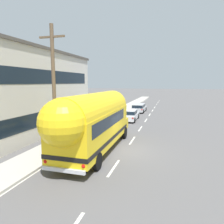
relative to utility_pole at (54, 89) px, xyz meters
The scene contains 7 objects.
ground_plane 6.54m from the utility_pole, 22.52° to the left, with size 300.00×300.00×0.00m, color #565454.
lane_markings 15.32m from the utility_pole, 83.37° to the left, with size 4.04×80.00×0.01m.
sidewalk_slab 12.64m from the utility_pole, 93.45° to the left, with size 2.50×90.00×0.15m, color #ADA89E.
utility_pole is the anchor object (origin of this frame).
painted_bus 3.34m from the utility_pole, 14.83° to the left, with size 2.63×11.29×4.12m.
car_lead 14.27m from the utility_pole, 80.01° to the left, with size 2.04×4.74×1.37m.
car_second 21.57m from the utility_pole, 83.32° to the left, with size 2.01×4.38×1.37m.
Camera 1 is at (2.97, -13.73, 4.82)m, focal length 32.69 mm.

